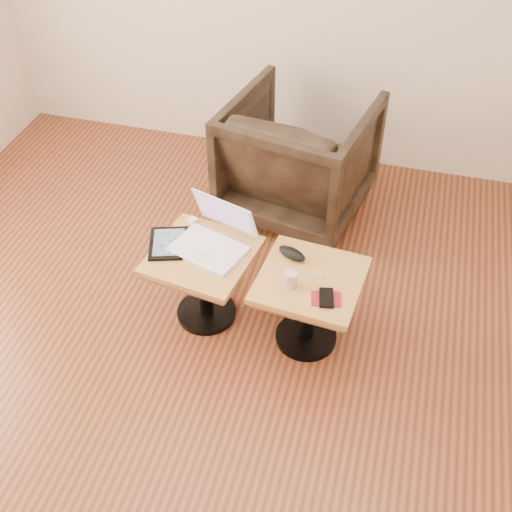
% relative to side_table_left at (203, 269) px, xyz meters
% --- Properties ---
extents(room_shell, '(4.52, 4.52, 2.71)m').
position_rel_side_table_left_xyz_m(room_shell, '(0.27, -0.53, 1.01)').
color(room_shell, '#512A18').
rests_on(room_shell, ground).
extents(side_table_left, '(0.57, 0.57, 0.45)m').
position_rel_side_table_left_xyz_m(side_table_left, '(0.00, 0.00, 0.00)').
color(side_table_left, black).
rests_on(side_table_left, ground).
extents(side_table_right, '(0.54, 0.54, 0.45)m').
position_rel_side_table_left_xyz_m(side_table_right, '(0.57, -0.03, 0.00)').
color(side_table_right, black).
rests_on(side_table_right, ground).
extents(laptop, '(0.44, 0.42, 0.25)m').
position_rel_side_table_left_xyz_m(laptop, '(0.04, 0.08, 0.16)').
color(laptop, white).
rests_on(laptop, side_table_left).
extents(tablet, '(0.26, 0.30, 0.02)m').
position_rel_side_table_left_xyz_m(tablet, '(-0.19, 0.02, 0.12)').
color(tablet, black).
rests_on(tablet, side_table_left).
extents(charging_adapter, '(0.06, 0.06, 0.03)m').
position_rel_side_table_left_xyz_m(charging_adapter, '(-0.13, 0.22, 0.13)').
color(charging_adapter, white).
rests_on(charging_adapter, side_table_left).
extents(glasses_case, '(0.17, 0.13, 0.05)m').
position_rel_side_table_left_xyz_m(glasses_case, '(0.44, 0.09, 0.14)').
color(glasses_case, black).
rests_on(glasses_case, side_table_right).
extents(striped_cup, '(0.07, 0.07, 0.08)m').
position_rel_side_table_left_xyz_m(striped_cup, '(0.48, -0.11, 0.15)').
color(striped_cup, '#C64D72').
rests_on(striped_cup, side_table_right).
extents(earbuds_tangle, '(0.07, 0.05, 0.01)m').
position_rel_side_table_left_xyz_m(earbuds_tangle, '(0.60, -0.00, 0.12)').
color(earbuds_tangle, white).
rests_on(earbuds_tangle, side_table_right).
extents(phone_on_sleeve, '(0.16, 0.13, 0.02)m').
position_rel_side_table_left_xyz_m(phone_on_sleeve, '(0.66, -0.15, 0.12)').
color(phone_on_sleeve, maroon).
rests_on(phone_on_sleeve, side_table_right).
extents(armchair, '(0.97, 0.99, 0.77)m').
position_rel_side_table_left_xyz_m(armchair, '(0.27, 1.07, 0.05)').
color(armchair, black).
rests_on(armchair, ground).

